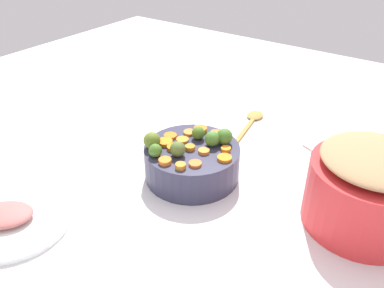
{
  "coord_description": "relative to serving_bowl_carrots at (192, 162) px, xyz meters",
  "views": [
    {
      "loc": [
        -0.5,
        0.62,
        0.62
      ],
      "look_at": [
        -0.02,
        -0.06,
        0.11
      ],
      "focal_mm": 37.52,
      "sensor_mm": 36.0,
      "label": 1
    }
  ],
  "objects": [
    {
      "name": "tabletop",
      "position": [
        0.02,
        0.06,
        -0.05
      ],
      "size": [
        2.4,
        2.4,
        0.02
      ],
      "primitive_type": "cube",
      "color": "silver",
      "rests_on": "ground"
    },
    {
      "name": "serving_bowl_carrots",
      "position": [
        0.0,
        0.0,
        0.0
      ],
      "size": [
        0.24,
        0.24,
        0.08
      ],
      "primitive_type": "cylinder",
      "color": "#313148",
      "rests_on": "tabletop"
    },
    {
      "name": "metal_pot",
      "position": [
        -0.4,
        -0.07,
        0.03
      ],
      "size": [
        0.25,
        0.25,
        0.15
      ],
      "primitive_type": "cylinder",
      "color": "red",
      "rests_on": "tabletop"
    },
    {
      "name": "stuffing_mound",
      "position": [
        -0.4,
        -0.07,
        0.12
      ],
      "size": [
        0.22,
        0.22,
        0.04
      ],
      "primitive_type": "ellipsoid",
      "color": "tan",
      "rests_on": "metal_pot"
    },
    {
      "name": "carrot_slice_0",
      "position": [
        -0.01,
        -0.09,
        0.05
      ],
      "size": [
        0.03,
        0.03,
        0.01
      ],
      "primitive_type": "cylinder",
      "rotation": [
        0.0,
        0.0,
        4.63
      ],
      "color": "orange",
      "rests_on": "serving_bowl_carrots"
    },
    {
      "name": "carrot_slice_1",
      "position": [
        -0.0,
        0.01,
        0.05
      ],
      "size": [
        0.03,
        0.03,
        0.01
      ],
      "primitive_type": "cylinder",
      "rotation": [
        0.0,
        0.0,
        1.91
      ],
      "color": "orange",
      "rests_on": "serving_bowl_carrots"
    },
    {
      "name": "carrot_slice_2",
      "position": [
        -0.04,
        0.0,
        0.05
      ],
      "size": [
        0.04,
        0.04,
        0.01
      ],
      "primitive_type": "cylinder",
      "rotation": [
        0.0,
        0.0,
        5.74
      ],
      "color": "orange",
      "rests_on": "serving_bowl_carrots"
    },
    {
      "name": "carrot_slice_3",
      "position": [
        -0.07,
        -0.03,
        0.05
      ],
      "size": [
        0.03,
        0.03,
        0.01
      ],
      "primitive_type": "cylinder",
      "rotation": [
        0.0,
        0.0,
        3.59
      ],
      "color": "orange",
      "rests_on": "serving_bowl_carrots"
    },
    {
      "name": "carrot_slice_4",
      "position": [
        0.01,
        0.09,
        0.05
      ],
      "size": [
        0.04,
        0.04,
        0.01
      ],
      "primitive_type": "cylinder",
      "rotation": [
        0.0,
        0.0,
        2.05
      ],
      "color": "orange",
      "rests_on": "serving_bowl_carrots"
    },
    {
      "name": "carrot_slice_5",
      "position": [
        0.05,
        -0.05,
        0.05
      ],
      "size": [
        0.04,
        0.04,
        0.01
      ],
      "primitive_type": "cylinder",
      "rotation": [
        0.0,
        0.0,
        5.02
      ],
      "color": "orange",
      "rests_on": "serving_bowl_carrots"
    },
    {
      "name": "carrot_slice_6",
      "position": [
        -0.03,
        0.09,
        0.05
      ],
      "size": [
        0.03,
        0.03,
        0.01
      ],
      "primitive_type": "cylinder",
      "rotation": [
        0.0,
        0.0,
        4.84
      ],
      "color": "orange",
      "rests_on": "serving_bowl_carrots"
    },
    {
      "name": "carrot_slice_7",
      "position": [
        0.06,
        0.02,
        0.05
      ],
      "size": [
        0.05,
        0.05,
        0.01
      ],
      "primitive_type": "cylinder",
      "rotation": [
        0.0,
        0.0,
        3.5
      ],
      "color": "orange",
      "rests_on": "serving_bowl_carrots"
    },
    {
      "name": "carrot_slice_8",
      "position": [
        -0.05,
        0.06,
        0.05
      ],
      "size": [
        0.04,
        0.04,
        0.01
      ],
      "primitive_type": "cylinder",
      "rotation": [
        0.0,
        0.0,
        1.87
      ],
      "color": "orange",
      "rests_on": "serving_bowl_carrots"
    },
    {
      "name": "carrot_slice_9",
      "position": [
        0.03,
        -0.08,
        0.05
      ],
      "size": [
        0.04,
        0.04,
        0.01
      ],
      "primitive_type": "cylinder",
      "rotation": [
        0.0,
        0.0,
        0.07
      ],
      "color": "orange",
      "rests_on": "serving_bowl_carrots"
    },
    {
      "name": "carrot_slice_10",
      "position": [
        0.03,
        0.03,
        0.05
      ],
      "size": [
        0.05,
        0.05,
        0.01
      ],
      "primitive_type": "cylinder",
      "rotation": [
        0.0,
        0.0,
        0.78
      ],
      "color": "orange",
      "rests_on": "serving_bowl_carrots"
    },
    {
      "name": "carrot_slice_11",
      "position": [
        0.07,
        -0.01,
        0.05
      ],
      "size": [
        0.05,
        0.05,
        0.01
      ],
      "primitive_type": "cylinder",
      "rotation": [
        0.0,
        0.0,
        2.5
      ],
      "color": "orange",
      "rests_on": "serving_bowl_carrots"
    },
    {
      "name": "carrot_slice_12",
      "position": [
        -0.09,
        -0.0,
        0.05
      ],
      "size": [
        0.05,
        0.05,
        0.01
      ],
      "primitive_type": "cylinder",
      "rotation": [
        0.0,
        0.0,
        3.87
      ],
      "color": "orange",
      "rests_on": "serving_bowl_carrots"
    },
    {
      "name": "carrot_slice_13",
      "position": [
        0.04,
        -0.01,
        0.05
      ],
      "size": [
        0.04,
        0.04,
        0.01
      ],
      "primitive_type": "cylinder",
      "rotation": [
        0.0,
        0.0,
        1.2
      ],
      "color": "orange",
      "rests_on": "serving_bowl_carrots"
    },
    {
      "name": "brussels_sprout_0",
      "position": [
        0.05,
        0.08,
        0.06
      ],
      "size": [
        0.03,
        0.03,
        0.03
      ],
      "primitive_type": "sphere",
      "color": "#497728",
      "rests_on": "serving_bowl_carrots"
    },
    {
      "name": "brussels_sprout_1",
      "position": [
        -0.03,
        -0.04,
        0.06
      ],
      "size": [
        0.04,
        0.04,
        0.04
      ],
      "primitive_type": "sphere",
      "color": "#4B812F",
      "rests_on": "serving_bowl_carrots"
    },
    {
      "name": "brussels_sprout_2",
      "position": [
        0.01,
        -0.04,
        0.06
      ],
      "size": [
        0.03,
        0.03,
        0.03
      ],
      "primitive_type": "sphere",
      "color": "#4F7223",
      "rests_on": "serving_bowl_carrots"
    },
    {
      "name": "brussels_sprout_3",
      "position": [
        -0.05,
        -0.06,
        0.06
      ],
      "size": [
        0.04,
        0.04,
        0.04
      ],
      "primitive_type": "sphere",
      "color": "#447728",
      "rests_on": "serving_bowl_carrots"
    },
    {
      "name": "brussels_sprout_4",
      "position": [
        0.01,
        0.05,
        0.06
      ],
      "size": [
        0.04,
        0.04,
        0.04
      ],
      "primitive_type": "sphere",
      "color": "#566E31",
      "rests_on": "serving_bowl_carrots"
    },
    {
      "name": "brussels_sprout_5",
      "position": [
        0.08,
        0.05,
        0.06
      ],
      "size": [
        0.04,
        0.04,
        0.04
      ],
      "primitive_type": "sphere",
      "color": "olive",
      "rests_on": "serving_bowl_carrots"
    },
    {
      "name": "wooden_spoon",
      "position": [
        0.01,
        -0.34,
        -0.04
      ],
      "size": [
        0.08,
        0.27,
        0.01
      ],
      "color": "#B48B40",
      "rests_on": "tabletop"
    },
    {
      "name": "ham_plate",
      "position": [
        0.21,
        0.37,
        -0.04
      ],
      "size": [
        0.24,
        0.24,
        0.01
      ],
      "primitive_type": "cylinder",
      "color": "white",
      "rests_on": "tabletop"
    },
    {
      "name": "ham_slice_main",
      "position": [
        0.23,
        0.38,
        -0.02
      ],
      "size": [
        0.15,
        0.15,
        0.03
      ],
      "primitive_type": "ellipsoid",
      "rotation": [
        0.0,
        0.0,
        3.77
      ],
      "color": "#C36A65",
      "rests_on": "ham_plate"
    },
    {
      "name": "dish_towel",
      "position": [
        -0.27,
        -0.32,
        -0.04
      ],
      "size": [
        0.2,
        0.17,
        0.01
      ],
      "primitive_type": "cube",
      "rotation": [
        0.0,
        0.0,
        -0.41
      ],
      "color": "silver",
      "rests_on": "tabletop"
    }
  ]
}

